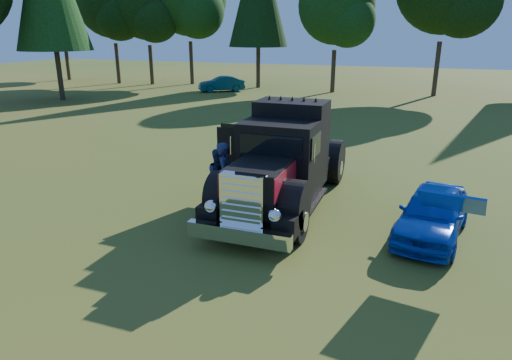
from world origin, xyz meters
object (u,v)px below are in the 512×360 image
object	(u,v)px
spectator_near	(226,177)
diamond_t_truck	(282,165)
spectator_far	(220,179)
hotrod_coupe	(433,213)
distant_teal_car	(222,84)

from	to	relation	value
spectator_near	diamond_t_truck	bearing A→B (deg)	-77.70
spectator_near	spectator_far	size ratio (longest dim) A/B	1.13
diamond_t_truck	spectator_near	distance (m)	1.65
hotrod_coupe	distant_teal_car	bearing A→B (deg)	124.53
hotrod_coupe	spectator_far	xyz separation A→B (m)	(-5.79, -0.01, 0.25)
diamond_t_truck	hotrod_coupe	distance (m)	4.22
spectator_near	distant_teal_car	world-z (taller)	spectator_near
spectator_far	distant_teal_car	bearing A→B (deg)	62.10
diamond_t_truck	hotrod_coupe	size ratio (longest dim) A/B	1.72
diamond_t_truck	distant_teal_car	world-z (taller)	diamond_t_truck
diamond_t_truck	spectator_far	bearing A→B (deg)	-158.81
diamond_t_truck	distant_teal_car	distance (m)	26.97
spectator_far	distant_teal_car	distance (m)	26.80
spectator_far	distant_teal_car	world-z (taller)	spectator_far
hotrod_coupe	diamond_t_truck	bearing A→B (deg)	171.19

